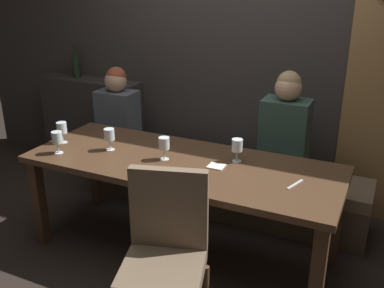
% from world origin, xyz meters
% --- Properties ---
extents(ground, '(9.00, 9.00, 0.00)m').
position_xyz_m(ground, '(0.00, 0.00, 0.00)').
color(ground, black).
extents(back_wall_tiled, '(6.00, 0.12, 3.00)m').
position_xyz_m(back_wall_tiled, '(0.00, 1.22, 1.50)').
color(back_wall_tiled, '#383330').
rests_on(back_wall_tiled, ground).
extents(back_counter, '(1.10, 0.28, 0.95)m').
position_xyz_m(back_counter, '(-1.55, 1.04, 0.47)').
color(back_counter, '#2F2B29').
rests_on(back_counter, ground).
extents(dining_table, '(2.20, 0.84, 0.74)m').
position_xyz_m(dining_table, '(0.00, 0.00, 0.65)').
color(dining_table, '#412B1C').
rests_on(dining_table, ground).
extents(banquette_bench, '(2.50, 0.44, 0.45)m').
position_xyz_m(banquette_bench, '(0.00, 0.70, 0.23)').
color(banquette_bench, '#4A3C2E').
rests_on(banquette_bench, ground).
extents(chair_near_side, '(0.55, 0.55, 0.98)m').
position_xyz_m(chair_near_side, '(0.26, -0.72, 0.56)').
color(chair_near_side, '#4C3321').
rests_on(chair_near_side, ground).
extents(diner_redhead, '(0.36, 0.24, 0.73)m').
position_xyz_m(diner_redhead, '(-1.01, 0.71, 0.79)').
color(diner_redhead, '#4C515B').
rests_on(diner_redhead, banquette_bench).
extents(diner_bearded, '(0.36, 0.24, 0.84)m').
position_xyz_m(diner_bearded, '(0.55, 0.69, 0.85)').
color(diner_bearded, '#2D473D').
rests_on(diner_bearded, banquette_bench).
extents(wine_bottle_dark_red, '(0.08, 0.08, 0.33)m').
position_xyz_m(wine_bottle_dark_red, '(-1.72, 1.06, 1.07)').
color(wine_bottle_dark_red, black).
rests_on(wine_bottle_dark_red, back_counter).
extents(wine_glass_far_right, '(0.08, 0.08, 0.16)m').
position_xyz_m(wine_glass_far_right, '(-0.57, -0.03, 0.86)').
color(wine_glass_far_right, silver).
rests_on(wine_glass_far_right, dining_table).
extents(wine_glass_end_right, '(0.08, 0.08, 0.16)m').
position_xyz_m(wine_glass_end_right, '(-0.88, -0.25, 0.86)').
color(wine_glass_end_right, silver).
rests_on(wine_glass_end_right, dining_table).
extents(wine_glass_near_left, '(0.08, 0.08, 0.16)m').
position_xyz_m(wine_glass_near_left, '(-0.12, -0.02, 0.86)').
color(wine_glass_near_left, silver).
rests_on(wine_glass_near_left, dining_table).
extents(wine_glass_center_back, '(0.08, 0.08, 0.16)m').
position_xyz_m(wine_glass_center_back, '(0.35, 0.16, 0.86)').
color(wine_glass_center_back, silver).
rests_on(wine_glass_center_back, dining_table).
extents(wine_glass_near_right, '(0.08, 0.08, 0.16)m').
position_xyz_m(wine_glass_near_right, '(-0.99, -0.07, 0.85)').
color(wine_glass_near_right, silver).
rests_on(wine_glass_near_right, dining_table).
extents(fork_on_table, '(0.07, 0.17, 0.01)m').
position_xyz_m(fork_on_table, '(0.80, -0.03, 0.74)').
color(fork_on_table, silver).
rests_on(fork_on_table, dining_table).
extents(folded_napkin, '(0.11, 0.10, 0.01)m').
position_xyz_m(folded_napkin, '(0.25, 0.01, 0.74)').
color(folded_napkin, silver).
rests_on(folded_napkin, dining_table).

